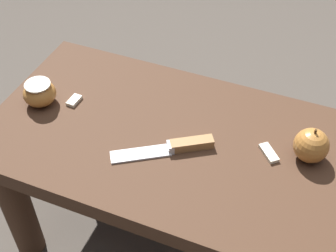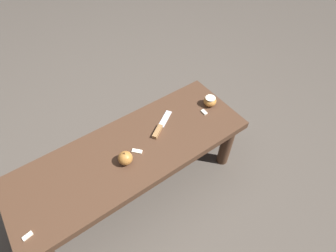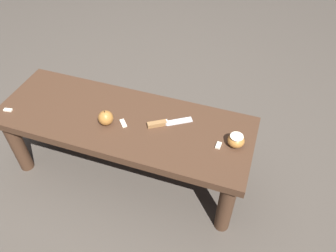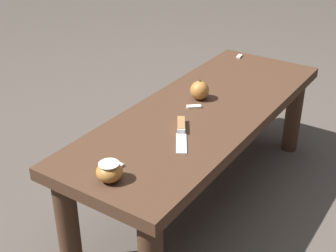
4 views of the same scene
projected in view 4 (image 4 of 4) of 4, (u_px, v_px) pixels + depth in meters
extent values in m
plane|color=#4C443D|center=(200.00, 197.00, 1.82)|extent=(8.00, 8.00, 0.00)
cube|color=#472D1E|center=(203.00, 113.00, 1.65)|extent=(1.20, 0.43, 0.04)
cylinder|color=#472D1E|center=(293.00, 115.00, 2.06)|extent=(0.07, 0.07, 0.35)
cylinder|color=#472D1E|center=(68.00, 224.00, 1.42)|extent=(0.07, 0.07, 0.35)
cylinder|color=#472D1E|center=(230.00, 98.00, 2.21)|extent=(0.07, 0.07, 0.35)
cube|color=silver|center=(181.00, 143.00, 1.42)|extent=(0.12, 0.09, 0.00)
cube|color=silver|center=(181.00, 132.00, 1.47)|extent=(0.02, 0.03, 0.02)
cube|color=#9E7042|center=(181.00, 125.00, 1.51)|extent=(0.09, 0.07, 0.02)
sphere|color=#B27233|center=(200.00, 90.00, 1.69)|extent=(0.07, 0.07, 0.07)
cylinder|color=#4C3319|center=(200.00, 81.00, 1.67)|extent=(0.00, 0.00, 0.01)
ellipsoid|color=#B27233|center=(109.00, 172.00, 1.24)|extent=(0.07, 0.07, 0.05)
cylinder|color=white|center=(109.00, 164.00, 1.23)|extent=(0.06, 0.06, 0.00)
cube|color=white|center=(239.00, 56.00, 2.09)|extent=(0.04, 0.02, 0.01)
cube|color=white|center=(194.00, 107.00, 1.64)|extent=(0.05, 0.05, 0.01)
cube|color=white|center=(117.00, 164.00, 1.31)|extent=(0.02, 0.04, 0.01)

